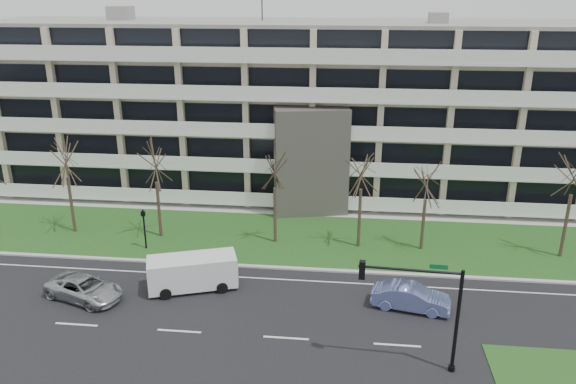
# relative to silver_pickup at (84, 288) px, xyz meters

# --- Properties ---
(ground) EXTENTS (160.00, 160.00, 0.00)m
(ground) POSITION_rel_silver_pickup_xyz_m (12.77, -2.81, -0.69)
(ground) COLOR black
(ground) RESTS_ON ground
(grass_verge) EXTENTS (90.00, 10.00, 0.06)m
(grass_verge) POSITION_rel_silver_pickup_xyz_m (12.77, 10.19, -0.66)
(grass_verge) COLOR #1D4517
(grass_verge) RESTS_ON ground
(curb) EXTENTS (90.00, 0.35, 0.12)m
(curb) POSITION_rel_silver_pickup_xyz_m (12.77, 5.19, -0.63)
(curb) COLOR #B2B2AD
(curb) RESTS_ON ground
(sidewalk) EXTENTS (90.00, 2.00, 0.08)m
(sidewalk) POSITION_rel_silver_pickup_xyz_m (12.77, 15.69, -0.65)
(sidewalk) COLOR #B2B2AD
(sidewalk) RESTS_ON ground
(grass_median) EXTENTS (7.00, 5.00, 0.06)m
(grass_median) POSITION_rel_silver_pickup_xyz_m (26.77, -4.81, -0.66)
(grass_median) COLOR #1D4517
(grass_median) RESTS_ON ground
(lane_edge_line) EXTENTS (90.00, 0.12, 0.01)m
(lane_edge_line) POSITION_rel_silver_pickup_xyz_m (12.77, 3.69, -0.69)
(lane_edge_line) COLOR white
(lane_edge_line) RESTS_ON ground
(apartment_building) EXTENTS (60.50, 15.10, 18.75)m
(apartment_building) POSITION_rel_silver_pickup_xyz_m (12.76, 22.51, 6.92)
(apartment_building) COLOR beige
(apartment_building) RESTS_ON ground
(silver_pickup) EXTENTS (5.47, 3.81, 1.39)m
(silver_pickup) POSITION_rel_silver_pickup_xyz_m (0.00, 0.00, 0.00)
(silver_pickup) COLOR #AFB2B6
(silver_pickup) RESTS_ON ground
(blue_sedan) EXTENTS (4.82, 2.44, 1.52)m
(blue_sedan) POSITION_rel_silver_pickup_xyz_m (19.79, 1.01, 0.06)
(blue_sedan) COLOR #7D8CD9
(blue_sedan) RESTS_ON ground
(white_van) EXTENTS (5.88, 3.71, 2.14)m
(white_van) POSITION_rel_silver_pickup_xyz_m (6.35, 2.00, 0.59)
(white_van) COLOR white
(white_van) RESTS_ON ground
(traffic_signal) EXTENTS (5.02, 0.59, 5.81)m
(traffic_signal) POSITION_rel_silver_pickup_xyz_m (19.67, -4.56, 3.07)
(traffic_signal) COLOR black
(traffic_signal) RESTS_ON ground
(pedestrian_signal) EXTENTS (0.31, 0.25, 3.09)m
(pedestrian_signal) POSITION_rel_silver_pickup_xyz_m (1.31, 7.19, 1.27)
(pedestrian_signal) COLOR black
(pedestrian_signal) RESTS_ON ground
(tree_1) EXTENTS (3.99, 3.99, 7.99)m
(tree_1) POSITION_rel_silver_pickup_xyz_m (-5.32, 9.57, 5.52)
(tree_1) COLOR #382B21
(tree_1) RESTS_ON ground
(tree_2) EXTENTS (3.96, 3.96, 7.92)m
(tree_2) POSITION_rel_silver_pickup_xyz_m (1.69, 9.43, 5.46)
(tree_2) COLOR #382B21
(tree_2) RESTS_ON ground
(tree_3) EXTENTS (3.87, 3.87, 7.75)m
(tree_3) POSITION_rel_silver_pickup_xyz_m (10.57, 9.38, 5.33)
(tree_3) COLOR #382B21
(tree_3) RESTS_ON ground
(tree_4) EXTENTS (4.04, 4.04, 8.07)m
(tree_4) POSITION_rel_silver_pickup_xyz_m (16.78, 9.28, 5.58)
(tree_4) COLOR #382B21
(tree_4) RESTS_ON ground
(tree_5) EXTENTS (3.47, 3.47, 6.94)m
(tree_5) POSITION_rel_silver_pickup_xyz_m (21.35, 9.32, 4.70)
(tree_5) COLOR #382B21
(tree_5) RESTS_ON ground
(tree_6) EXTENTS (4.20, 4.20, 8.39)m
(tree_6) POSITION_rel_silver_pickup_xyz_m (31.07, 9.18, 5.84)
(tree_6) COLOR #382B21
(tree_6) RESTS_ON ground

